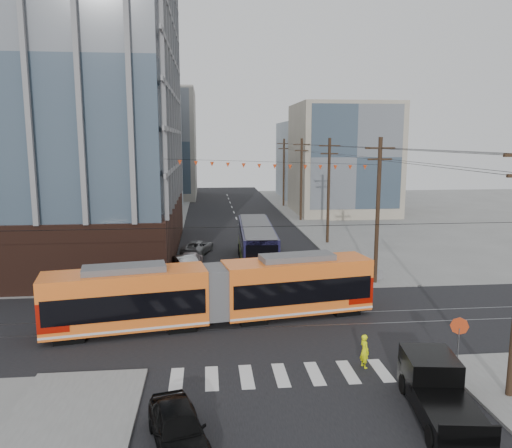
{
  "coord_description": "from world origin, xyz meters",
  "views": [
    {
      "loc": [
        -4.11,
        -24.42,
        10.78
      ],
      "look_at": [
        -0.82,
        8.38,
        5.22
      ],
      "focal_mm": 35.0,
      "sensor_mm": 36.0,
      "label": 1
    }
  ],
  "objects": [
    {
      "name": "bg_bldg_ne_far",
      "position": [
        18.0,
        68.0,
        7.0
      ],
      "size": [
        16.0,
        16.0,
        14.0
      ],
      "primitive_type": "cube",
      "color": "#8C99A5",
      "rests_on": "ground"
    },
    {
      "name": "bg_bldg_nw_far",
      "position": [
        -14.0,
        72.0,
        10.0
      ],
      "size": [
        16.0,
        18.0,
        20.0
      ],
      "primitive_type": "cube",
      "color": "gray",
      "rests_on": "ground"
    },
    {
      "name": "ground",
      "position": [
        0.0,
        0.0,
        0.0
      ],
      "size": [
        160.0,
        160.0,
        0.0
      ],
      "primitive_type": "plane",
      "color": "slate"
    },
    {
      "name": "parked_car_silver",
      "position": [
        -6.09,
        15.95,
        0.75
      ],
      "size": [
        3.05,
        4.81,
        1.5
      ],
      "primitive_type": "imported",
      "rotation": [
        0.0,
        0.0,
        3.49
      ],
      "color": "#AAABAC",
      "rests_on": "ground"
    },
    {
      "name": "bg_bldg_nw_near",
      "position": [
        -17.0,
        52.0,
        9.0
      ],
      "size": [
        18.0,
        16.0,
        18.0
      ],
      "primitive_type": "cube",
      "color": "#8C99A5",
      "rests_on": "ground"
    },
    {
      "name": "office_building",
      "position": [
        -22.0,
        23.0,
        14.3
      ],
      "size": [
        30.0,
        25.0,
        28.6
      ],
      "primitive_type": "cube",
      "color": "#381E16",
      "rests_on": "ground"
    },
    {
      "name": "stop_sign",
      "position": [
        7.21,
        -3.97,
        1.34
      ],
      "size": [
        1.07,
        1.07,
        2.68
      ],
      "primitive_type": null,
      "rotation": [
        0.0,
        0.0,
        -0.39
      ],
      "color": "#C13C17",
      "rests_on": "ground"
    },
    {
      "name": "jersey_barrier",
      "position": [
        8.3,
        13.54,
        0.42
      ],
      "size": [
        2.48,
        4.22,
        0.84
      ],
      "primitive_type": "cube",
      "rotation": [
        0.0,
        0.0,
        0.4
      ],
      "color": "slate",
      "rests_on": "ground"
    },
    {
      "name": "pickup_truck",
      "position": [
        4.89,
        -7.21,
        0.97
      ],
      "size": [
        2.83,
        5.95,
        1.94
      ],
      "primitive_type": null,
      "rotation": [
        0.0,
        0.0,
        -0.14
      ],
      "color": "black",
      "rests_on": "ground"
    },
    {
      "name": "streetcar",
      "position": [
        -3.68,
        4.06,
        1.86
      ],
      "size": [
        19.51,
        5.97,
        3.72
      ],
      "primitive_type": null,
      "rotation": [
        0.0,
        0.0,
        0.17
      ],
      "color": "orange",
      "rests_on": "ground"
    },
    {
      "name": "utility_pole_far",
      "position": [
        8.5,
        56.0,
        5.5
      ],
      "size": [
        0.3,
        0.3,
        11.0
      ],
      "primitive_type": "cylinder",
      "color": "black",
      "rests_on": "ground"
    },
    {
      "name": "pedestrian",
      "position": [
        3.3,
        -2.56,
        0.82
      ],
      "size": [
        0.52,
        0.68,
        1.65
      ],
      "primitive_type": "imported",
      "rotation": [
        0.0,
        0.0,
        1.8
      ],
      "color": "#F1FF0D",
      "rests_on": "ground"
    },
    {
      "name": "bg_bldg_ne_near",
      "position": [
        16.0,
        48.0,
        8.0
      ],
      "size": [
        14.0,
        14.0,
        16.0
      ],
      "primitive_type": "cube",
      "color": "gray",
      "rests_on": "ground"
    },
    {
      "name": "parked_car_grey",
      "position": [
        -5.04,
        22.68,
        0.65
      ],
      "size": [
        3.45,
        5.11,
        1.3
      ],
      "primitive_type": "imported",
      "rotation": [
        0.0,
        0.0,
        2.84
      ],
      "color": "slate",
      "rests_on": "ground"
    },
    {
      "name": "city_bus",
      "position": [
        0.17,
        17.83,
        1.83
      ],
      "size": [
        3.28,
        13.0,
        3.66
      ],
      "primitive_type": null,
      "rotation": [
        0.0,
        0.0,
        -0.04
      ],
      "color": "#171537",
      "rests_on": "ground"
    },
    {
      "name": "black_sedan",
      "position": [
        -5.23,
        -8.06,
        0.75
      ],
      "size": [
        2.79,
        4.69,
        1.49
      ],
      "primitive_type": "imported",
      "rotation": [
        0.0,
        0.0,
        0.25
      ],
      "color": "black",
      "rests_on": "ground"
    },
    {
      "name": "parked_car_white",
      "position": [
        -5.56,
        17.32,
        0.68
      ],
      "size": [
        2.22,
        4.8,
        1.36
      ],
      "primitive_type": "imported",
      "rotation": [
        0.0,
        0.0,
        3.07
      ],
      "color": "#B6A4A6",
      "rests_on": "ground"
    }
  ]
}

